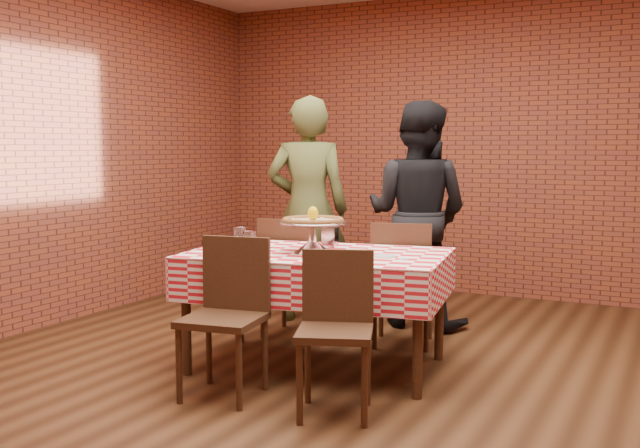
{
  "coord_description": "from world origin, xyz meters",
  "views": [
    {
      "loc": [
        1.84,
        -4.05,
        1.44
      ],
      "look_at": [
        -0.33,
        0.22,
        0.93
      ],
      "focal_mm": 41.57,
      "sensor_mm": 36.0,
      "label": 1
    }
  ],
  "objects_px": {
    "table": "(317,311)",
    "chair_far_left": "(295,276)",
    "pizza_stand": "(313,238)",
    "water_glass_left": "(249,241)",
    "chair_far_right": "(403,283)",
    "water_glass_right": "(240,237)",
    "chair_near_left": "(223,319)",
    "pizza": "(313,221)",
    "condiment_caddy": "(330,237)",
    "chair_near_right": "(335,335)",
    "diner_olive": "(308,209)",
    "diner_black": "(417,214)"
  },
  "relations": [
    {
      "from": "diner_black",
      "to": "pizza_stand",
      "type": "bearing_deg",
      "value": 85.27
    },
    {
      "from": "water_glass_left",
      "to": "water_glass_right",
      "type": "distance_m",
      "value": 0.25
    },
    {
      "from": "pizza_stand",
      "to": "chair_near_left",
      "type": "xyz_separation_m",
      "value": [
        -0.21,
        -0.72,
        -0.4
      ]
    },
    {
      "from": "table",
      "to": "pizza",
      "type": "xyz_separation_m",
      "value": [
        -0.01,
        -0.03,
        0.59
      ]
    },
    {
      "from": "chair_far_left",
      "to": "chair_far_right",
      "type": "height_order",
      "value": "chair_far_right"
    },
    {
      "from": "pizza_stand",
      "to": "water_glass_left",
      "type": "height_order",
      "value": "pizza_stand"
    },
    {
      "from": "water_glass_left",
      "to": "chair_far_right",
      "type": "relative_size",
      "value": 0.15
    },
    {
      "from": "table",
      "to": "water_glass_right",
      "type": "distance_m",
      "value": 0.74
    },
    {
      "from": "water_glass_left",
      "to": "diner_black",
      "type": "distance_m",
      "value": 1.68
    },
    {
      "from": "pizza_stand",
      "to": "diner_olive",
      "type": "bearing_deg",
      "value": 119.3
    },
    {
      "from": "pizza_stand",
      "to": "chair_far_right",
      "type": "height_order",
      "value": "pizza_stand"
    },
    {
      "from": "pizza",
      "to": "pizza_stand",
      "type": "bearing_deg",
      "value": 0.0
    },
    {
      "from": "pizza_stand",
      "to": "chair_far_left",
      "type": "height_order",
      "value": "pizza_stand"
    },
    {
      "from": "chair_near_left",
      "to": "chair_far_right",
      "type": "relative_size",
      "value": 1.0
    },
    {
      "from": "chair_near_right",
      "to": "diner_olive",
      "type": "height_order",
      "value": "diner_olive"
    },
    {
      "from": "water_glass_right",
      "to": "chair_far_right",
      "type": "bearing_deg",
      "value": 41.59
    },
    {
      "from": "pizza",
      "to": "water_glass_right",
      "type": "xyz_separation_m",
      "value": [
        -0.58,
        0.03,
        -0.14
      ]
    },
    {
      "from": "pizza_stand",
      "to": "condiment_caddy",
      "type": "xyz_separation_m",
      "value": [
        -0.03,
        0.3,
        -0.03
      ]
    },
    {
      "from": "water_glass_left",
      "to": "condiment_caddy",
      "type": "xyz_separation_m",
      "value": [
        0.37,
        0.44,
        -0.0
      ]
    },
    {
      "from": "condiment_caddy",
      "to": "chair_near_left",
      "type": "xyz_separation_m",
      "value": [
        -0.18,
        -1.02,
        -0.37
      ]
    },
    {
      "from": "water_glass_right",
      "to": "chair_far_right",
      "type": "relative_size",
      "value": 0.15
    },
    {
      "from": "condiment_caddy",
      "to": "chair_far_right",
      "type": "bearing_deg",
      "value": 54.19
    },
    {
      "from": "water_glass_left",
      "to": "condiment_caddy",
      "type": "distance_m",
      "value": 0.57
    },
    {
      "from": "chair_near_left",
      "to": "condiment_caddy",
      "type": "bearing_deg",
      "value": 71.27
    },
    {
      "from": "table",
      "to": "pizza_stand",
      "type": "bearing_deg",
      "value": -109.31
    },
    {
      "from": "pizza_stand",
      "to": "chair_far_left",
      "type": "relative_size",
      "value": 0.49
    },
    {
      "from": "chair_far_right",
      "to": "diner_olive",
      "type": "relative_size",
      "value": 0.49
    },
    {
      "from": "water_glass_right",
      "to": "diner_olive",
      "type": "xyz_separation_m",
      "value": [
        -0.09,
        1.16,
        0.1
      ]
    },
    {
      "from": "table",
      "to": "chair_near_right",
      "type": "xyz_separation_m",
      "value": [
        0.48,
        -0.73,
        0.06
      ]
    },
    {
      "from": "pizza_stand",
      "to": "pizza",
      "type": "relative_size",
      "value": 1.11
    },
    {
      "from": "table",
      "to": "chair_near_right",
      "type": "distance_m",
      "value": 0.88
    },
    {
      "from": "table",
      "to": "chair_far_left",
      "type": "height_order",
      "value": "chair_far_left"
    },
    {
      "from": "pizza",
      "to": "chair_far_right",
      "type": "distance_m",
      "value": 1.01
    },
    {
      "from": "table",
      "to": "water_glass_left",
      "type": "relative_size",
      "value": 12.14
    },
    {
      "from": "pizza_stand",
      "to": "condiment_caddy",
      "type": "relative_size",
      "value": 3.36
    },
    {
      "from": "chair_far_right",
      "to": "water_glass_right",
      "type": "bearing_deg",
      "value": 26.94
    },
    {
      "from": "chair_near_right",
      "to": "chair_far_right",
      "type": "xyz_separation_m",
      "value": [
        -0.18,
        1.52,
        0.02
      ]
    },
    {
      "from": "pizza",
      "to": "water_glass_right",
      "type": "height_order",
      "value": "pizza"
    },
    {
      "from": "pizza_stand",
      "to": "chair_near_left",
      "type": "height_order",
      "value": "pizza_stand"
    },
    {
      "from": "table",
      "to": "pizza_stand",
      "type": "xyz_separation_m",
      "value": [
        -0.01,
        -0.03,
        0.48
      ]
    },
    {
      "from": "chair_far_left",
      "to": "diner_black",
      "type": "xyz_separation_m",
      "value": [
        0.72,
        0.72,
        0.44
      ]
    },
    {
      "from": "condiment_caddy",
      "to": "chair_near_left",
      "type": "bearing_deg",
      "value": -102.91
    },
    {
      "from": "pizza",
      "to": "water_glass_left",
      "type": "distance_m",
      "value": 0.44
    },
    {
      "from": "chair_near_left",
      "to": "chair_far_right",
      "type": "distance_m",
      "value": 1.63
    },
    {
      "from": "pizza",
      "to": "condiment_caddy",
      "type": "xyz_separation_m",
      "value": [
        -0.03,
        0.3,
        -0.14
      ]
    },
    {
      "from": "water_glass_right",
      "to": "condiment_caddy",
      "type": "bearing_deg",
      "value": 26.06
    },
    {
      "from": "table",
      "to": "chair_far_right",
      "type": "relative_size",
      "value": 1.79
    },
    {
      "from": "water_glass_right",
      "to": "chair_near_left",
      "type": "relative_size",
      "value": 0.15
    },
    {
      "from": "water_glass_left",
      "to": "chair_near_left",
      "type": "distance_m",
      "value": 0.72
    },
    {
      "from": "chair_near_right",
      "to": "diner_black",
      "type": "distance_m",
      "value": 2.19
    }
  ]
}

